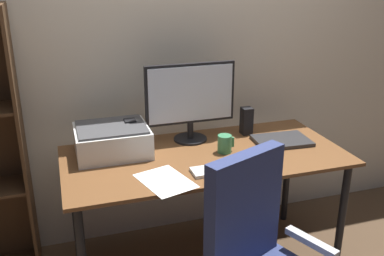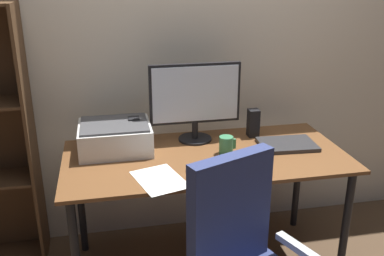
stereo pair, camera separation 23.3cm
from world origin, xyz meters
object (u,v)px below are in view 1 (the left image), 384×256
at_px(keyboard, 220,169).
at_px(speaker_left, 131,134).
at_px(monitor, 190,98).
at_px(speaker_right, 246,121).
at_px(printer, 112,140).
at_px(laptop, 282,141).
at_px(mouse, 263,162).
at_px(coffee_mug, 225,144).
at_px(desk, 205,167).

relative_size(keyboard, speaker_left, 1.71).
relative_size(monitor, speaker_right, 3.15).
bearing_deg(monitor, speaker_right, -1.24).
distance_m(speaker_right, printer, 0.84).
height_order(laptop, printer, printer).
bearing_deg(mouse, speaker_right, 84.62).
bearing_deg(speaker_right, coffee_mug, -135.90).
relative_size(mouse, coffee_mug, 0.95).
distance_m(monitor, laptop, 0.60).
xyz_separation_m(keyboard, speaker_left, (-0.38, 0.44, 0.08)).
distance_m(monitor, mouse, 0.58).
bearing_deg(monitor, coffee_mug, -61.65).
bearing_deg(mouse, printer, 159.29).
bearing_deg(coffee_mug, printer, 163.54).
bearing_deg(laptop, speaker_right, 129.66).
bearing_deg(printer, desk, -19.39).
bearing_deg(laptop, printer, 175.05).
height_order(laptop, speaker_left, speaker_left).
bearing_deg(laptop, speaker_left, 170.79).
relative_size(monitor, printer, 1.34).
bearing_deg(laptop, monitor, 161.53).
height_order(keyboard, printer, printer).
bearing_deg(coffee_mug, mouse, -58.62).
distance_m(coffee_mug, laptop, 0.38).
height_order(keyboard, mouse, mouse).
relative_size(laptop, speaker_right, 1.88).
relative_size(monitor, mouse, 5.59).
distance_m(keyboard, mouse, 0.25).
bearing_deg(coffee_mug, speaker_right, 44.10).
bearing_deg(coffee_mug, monitor, 118.35).
xyz_separation_m(monitor, speaker_left, (-0.36, -0.01, -0.18)).
xyz_separation_m(mouse, coffee_mug, (-0.13, 0.22, 0.03)).
bearing_deg(mouse, desk, 145.41).
xyz_separation_m(mouse, speaker_left, (-0.62, 0.45, 0.07)).
relative_size(speaker_left, speaker_right, 1.00).
bearing_deg(coffee_mug, desk, 176.89).
bearing_deg(printer, keyboard, -38.95).
xyz_separation_m(desk, mouse, (0.25, -0.22, 0.10)).
height_order(coffee_mug, speaker_left, speaker_left).
xyz_separation_m(mouse, speaker_right, (0.10, 0.45, 0.07)).
bearing_deg(laptop, keyboard, -149.69).
bearing_deg(mouse, laptop, 52.91).
bearing_deg(speaker_right, speaker_left, 180.00).
bearing_deg(desk, monitor, 93.20).
relative_size(desk, coffee_mug, 15.45).
bearing_deg(desk, coffee_mug, -3.11).
xyz_separation_m(desk, coffee_mug, (0.11, -0.01, 0.13)).
distance_m(desk, speaker_right, 0.45).
bearing_deg(desk, laptop, 2.91).
relative_size(keyboard, laptop, 0.91).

